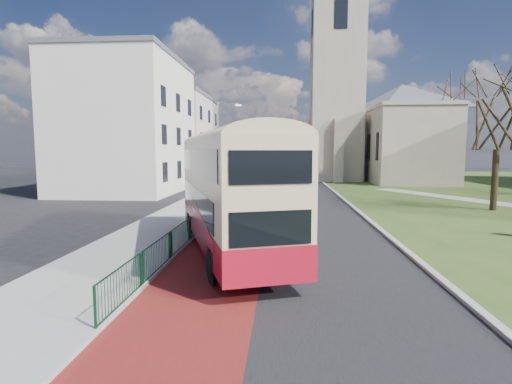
{
  "coord_description": "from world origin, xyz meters",
  "views": [
    {
      "loc": [
        1.2,
        -16.23,
        4.07
      ],
      "look_at": [
        -0.18,
        3.46,
        2.0
      ],
      "focal_mm": 28.0,
      "sensor_mm": 36.0,
      "label": 1
    }
  ],
  "objects": [
    {
      "name": "road_carriageway",
      "position": [
        1.5,
        20.0,
        0.01
      ],
      "size": [
        9.0,
        120.0,
        0.01
      ],
      "primitive_type": "cube",
      "color": "black",
      "rests_on": "ground"
    },
    {
      "name": "gothic_church",
      "position": [
        12.56,
        38.0,
        13.13
      ],
      "size": [
        16.38,
        18.0,
        40.0
      ],
      "color": "gray",
      "rests_on": "ground"
    },
    {
      "name": "street_block_far",
      "position": [
        -14.0,
        38.0,
        5.76
      ],
      "size": [
        10.3,
        16.3,
        11.5
      ],
      "color": "beige",
      "rests_on": "ground"
    },
    {
      "name": "street_block_near",
      "position": [
        -14.0,
        22.0,
        6.51
      ],
      "size": [
        10.3,
        14.3,
        13.0
      ],
      "color": "silver",
      "rests_on": "ground"
    },
    {
      "name": "pavement_west",
      "position": [
        -5.0,
        20.0,
        0.06
      ],
      "size": [
        4.0,
        120.0,
        0.12
      ],
      "primitive_type": "cube",
      "color": "gray",
      "rests_on": "ground"
    },
    {
      "name": "pedestrian_railing",
      "position": [
        -2.95,
        4.0,
        0.55
      ],
      "size": [
        0.07,
        24.0,
        1.12
      ],
      "color": "#0C371E",
      "rests_on": "ground"
    },
    {
      "name": "bus_lane",
      "position": [
        -1.2,
        20.0,
        0.01
      ],
      "size": [
        3.4,
        120.0,
        0.01
      ],
      "primitive_type": "cube",
      "color": "#591414",
      "rests_on": "ground"
    },
    {
      "name": "kerb_east",
      "position": [
        6.1,
        22.0,
        0.07
      ],
      "size": [
        0.25,
        80.0,
        0.13
      ],
      "primitive_type": "cube",
      "color": "#999993",
      "rests_on": "ground"
    },
    {
      "name": "bus",
      "position": [
        -0.92,
        -0.76,
        2.68
      ],
      "size": [
        6.07,
        11.46,
        4.69
      ],
      "rotation": [
        0.0,
        0.0,
        0.33
      ],
      "color": "maroon",
      "rests_on": "ground"
    },
    {
      "name": "streetlamp",
      "position": [
        -4.35,
        18.0,
        4.59
      ],
      "size": [
        2.13,
        0.18,
        8.0
      ],
      "color": "gray",
      "rests_on": "pavement_west"
    },
    {
      "name": "winter_tree_near",
      "position": [
        15.29,
        11.45,
        7.32
      ],
      "size": [
        9.31,
        9.31,
        10.5
      ],
      "rotation": [
        0.0,
        0.0,
        -0.39
      ],
      "color": "#312818",
      "rests_on": "grass_green"
    },
    {
      "name": "kerb_west",
      "position": [
        -3.0,
        20.0,
        0.07
      ],
      "size": [
        0.25,
        120.0,
        0.13
      ],
      "primitive_type": "cube",
      "color": "#999993",
      "rests_on": "ground"
    },
    {
      "name": "ground",
      "position": [
        0.0,
        0.0,
        0.0
      ],
      "size": [
        160.0,
        160.0,
        0.0
      ],
      "primitive_type": "plane",
      "color": "black",
      "rests_on": "ground"
    }
  ]
}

